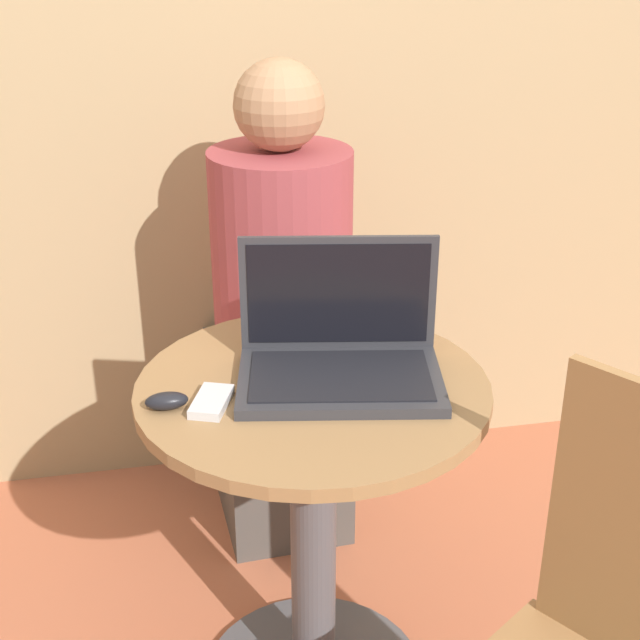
# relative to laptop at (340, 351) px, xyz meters

# --- Properties ---
(round_table) EXTENTS (0.63, 0.63, 0.72)m
(round_table) POSITION_rel_laptop_xyz_m (-0.05, -0.02, -0.31)
(round_table) COLOR #4C4C51
(round_table) RESTS_ON ground_plane
(laptop) EXTENTS (0.39, 0.30, 0.24)m
(laptop) POSITION_rel_laptop_xyz_m (0.00, 0.00, 0.00)
(laptop) COLOR #2D2D33
(laptop) RESTS_ON round_table
(cell_phone) EXTENTS (0.09, 0.11, 0.02)m
(cell_phone) POSITION_rel_laptop_xyz_m (-0.24, -0.06, -0.04)
(cell_phone) COLOR silver
(cell_phone) RESTS_ON round_table
(computer_mouse) EXTENTS (0.07, 0.04, 0.03)m
(computer_mouse) POSITION_rel_laptop_xyz_m (-0.31, -0.06, -0.04)
(computer_mouse) COLOR black
(computer_mouse) RESTS_ON round_table
(person_seated) EXTENTS (0.33, 0.51, 1.21)m
(person_seated) POSITION_rel_laptop_xyz_m (-0.03, 0.56, -0.27)
(person_seated) COLOR #4C4742
(person_seated) RESTS_ON ground_plane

